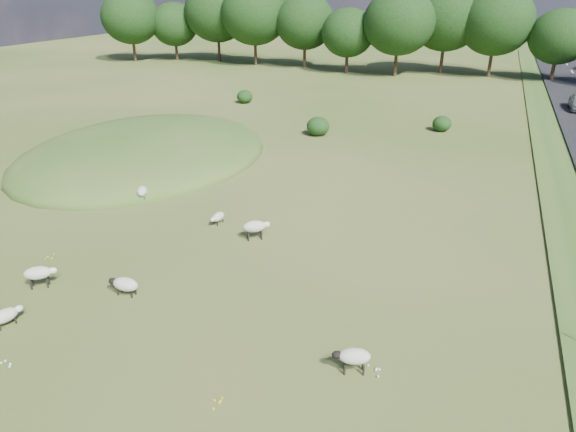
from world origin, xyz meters
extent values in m
plane|color=#324E18|center=(0.00, 20.00, 0.00)|extent=(160.00, 160.00, 0.00)
ellipsoid|color=#33561E|center=(-12.00, 12.00, 0.00)|extent=(16.00, 20.00, 4.00)
cylinder|color=black|center=(-42.96, 52.57, 1.89)|extent=(0.44, 0.44, 3.77)
ellipsoid|color=black|center=(-42.96, 52.57, 6.50)|extent=(8.81, 8.81, 7.93)
cylinder|color=black|center=(-37.62, 56.23, 1.56)|extent=(0.44, 0.44, 3.12)
ellipsoid|color=black|center=(-37.62, 56.23, 5.38)|extent=(7.28, 7.28, 6.55)
cylinder|color=black|center=(-30.54, 57.35, 2.11)|extent=(0.44, 0.44, 4.21)
ellipsoid|color=black|center=(-30.54, 57.35, 7.25)|extent=(9.83, 9.83, 8.84)
cylinder|color=black|center=(-23.43, 55.54, 2.09)|extent=(0.44, 0.44, 4.18)
ellipsoid|color=black|center=(-23.43, 55.54, 7.20)|extent=(9.75, 9.75, 8.78)
cylinder|color=black|center=(-15.94, 56.24, 1.80)|extent=(0.44, 0.44, 3.61)
ellipsoid|color=black|center=(-15.94, 56.24, 6.21)|extent=(8.41, 8.41, 7.57)
cylinder|color=black|center=(-8.82, 53.43, 1.51)|extent=(0.44, 0.44, 3.02)
ellipsoid|color=black|center=(-8.82, 53.43, 5.20)|extent=(7.04, 7.04, 6.34)
cylinder|color=black|center=(-2.08, 52.98, 1.95)|extent=(0.44, 0.44, 3.90)
ellipsoid|color=black|center=(-2.08, 52.98, 6.71)|extent=(9.09, 9.09, 8.18)
cylinder|color=black|center=(3.25, 57.90, 2.11)|extent=(0.44, 0.44, 4.22)
ellipsoid|color=black|center=(3.25, 57.90, 7.27)|extent=(9.85, 9.85, 8.86)
cylinder|color=black|center=(9.45, 56.94, 1.97)|extent=(0.44, 0.44, 3.94)
ellipsoid|color=black|center=(9.45, 56.94, 6.79)|extent=(9.20, 9.20, 8.28)
cylinder|color=black|center=(16.87, 56.01, 1.54)|extent=(0.44, 0.44, 3.09)
ellipsoid|color=black|center=(16.87, 56.01, 5.32)|extent=(7.20, 7.20, 6.48)
ellipsoid|color=black|center=(-2.33, 21.60, 0.75)|extent=(1.83, 1.83, 1.49)
ellipsoid|color=black|center=(6.77, 26.55, 0.63)|extent=(1.55, 1.55, 1.26)
ellipsoid|color=black|center=(-13.18, 30.58, 0.65)|extent=(1.60, 1.60, 1.31)
ellipsoid|color=#C0B69F|center=(-5.54, -4.00, 0.64)|extent=(1.16, 1.05, 0.53)
ellipsoid|color=silver|center=(-5.08, -3.68, 0.68)|extent=(0.42, 0.40, 0.27)
cylinder|color=black|center=(-5.36, -3.72, 0.19)|extent=(0.08, 0.08, 0.38)
cylinder|color=black|center=(-5.21, -3.94, 0.19)|extent=(0.08, 0.08, 0.38)
cylinder|color=black|center=(-5.86, -4.07, 0.19)|extent=(0.08, 0.08, 0.38)
cylinder|color=black|center=(-5.71, -4.28, 0.19)|extent=(0.08, 0.08, 0.38)
ellipsoid|color=#C0B69F|center=(-7.05, 4.90, 0.63)|extent=(0.98, 1.16, 0.52)
ellipsoid|color=silver|center=(-7.32, 5.38, 0.67)|extent=(0.38, 0.41, 0.26)
cylinder|color=black|center=(-7.31, 5.10, 0.19)|extent=(0.07, 0.07, 0.37)
cylinder|color=black|center=(-7.09, 5.23, 0.19)|extent=(0.07, 0.07, 0.37)
cylinder|color=black|center=(-7.01, 4.58, 0.19)|extent=(0.07, 0.07, 0.37)
cylinder|color=black|center=(-6.79, 4.71, 0.19)|extent=(0.07, 0.07, 0.37)
ellipsoid|color=#C0B69F|center=(0.69, 2.98, 0.67)|extent=(1.21, 1.09, 0.55)
ellipsoid|color=silver|center=(1.17, 3.32, 0.71)|extent=(0.44, 0.42, 0.28)
cylinder|color=black|center=(0.87, 3.28, 0.20)|extent=(0.08, 0.08, 0.39)
cylinder|color=black|center=(1.02, 3.05, 0.20)|extent=(0.08, 0.08, 0.39)
cylinder|color=black|center=(0.35, 2.91, 0.20)|extent=(0.08, 0.08, 0.39)
cylinder|color=black|center=(0.51, 2.69, 0.20)|extent=(0.08, 0.08, 0.39)
ellipsoid|color=#C0B69F|center=(-4.67, -6.43, 0.42)|extent=(0.77, 1.05, 0.48)
ellipsoid|color=silver|center=(-4.50, -5.94, 0.45)|extent=(0.32, 0.36, 0.24)
cylinder|color=black|center=(-4.69, -6.13, 0.09)|extent=(0.07, 0.07, 0.18)
cylinder|color=black|center=(-4.47, -6.20, 0.09)|extent=(0.07, 0.07, 0.18)
cylinder|color=black|center=(-4.64, -6.73, 0.09)|extent=(0.07, 0.07, 0.18)
ellipsoid|color=#C0B69F|center=(-1.95, -3.20, 0.47)|extent=(1.09, 0.63, 0.54)
ellipsoid|color=black|center=(-2.52, -3.24, 0.51)|extent=(0.36, 0.28, 0.27)
cylinder|color=black|center=(-2.25, -3.36, 0.10)|extent=(0.08, 0.08, 0.20)
cylinder|color=black|center=(-2.27, -3.09, 0.10)|extent=(0.08, 0.08, 0.20)
cylinder|color=black|center=(-1.63, -3.32, 0.10)|extent=(0.08, 0.08, 0.20)
cylinder|color=black|center=(-1.65, -3.05, 0.10)|extent=(0.08, 0.08, 0.20)
ellipsoid|color=#C0B69F|center=(7.44, -4.25, 0.62)|extent=(1.12, 0.83, 0.51)
ellipsoid|color=black|center=(6.93, -4.42, 0.66)|extent=(0.39, 0.34, 0.26)
cylinder|color=black|center=(7.20, -4.46, 0.18)|extent=(0.07, 0.07, 0.37)
cylinder|color=black|center=(7.12, -4.22, 0.18)|extent=(0.07, 0.07, 0.37)
cylinder|color=black|center=(7.76, -4.27, 0.18)|extent=(0.07, 0.07, 0.37)
cylinder|color=black|center=(7.67, -4.03, 0.18)|extent=(0.07, 0.07, 0.37)
ellipsoid|color=#C0B69F|center=(-1.76, 3.91, 0.38)|extent=(0.55, 0.89, 0.43)
ellipsoid|color=silver|center=(-1.81, 3.45, 0.41)|extent=(0.24, 0.30, 0.22)
cylinder|color=black|center=(-1.68, 3.65, 0.08)|extent=(0.06, 0.06, 0.16)
cylinder|color=black|center=(-1.89, 3.68, 0.08)|extent=(0.06, 0.06, 0.16)
cylinder|color=black|center=(-1.62, 4.14, 0.08)|extent=(0.06, 0.06, 0.16)
cylinder|color=black|center=(-1.84, 4.17, 0.08)|extent=(0.06, 0.06, 0.16)
imported|color=silver|center=(21.90, 91.13, 1.01)|extent=(2.14, 5.27, 1.53)
camera|label=1|loc=(10.14, -16.74, 11.09)|focal=32.00mm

